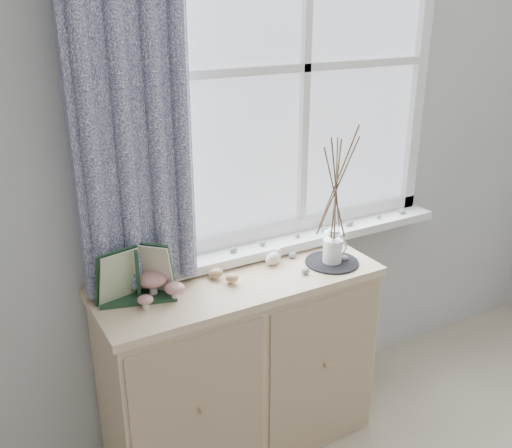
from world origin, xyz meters
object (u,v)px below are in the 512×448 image
sideboard (241,365)px  twig_pitcher (336,184)px  toadstool_cluster (157,284)px  botanical_book (139,276)px

sideboard → twig_pitcher: twig_pitcher is taller
sideboard → toadstool_cluster: (-0.35, 0.01, 0.49)m
botanical_book → twig_pitcher: twig_pitcher is taller
botanical_book → twig_pitcher: size_ratio=0.53×
twig_pitcher → sideboard: bearing=171.5°
sideboard → twig_pitcher: (0.42, -0.06, 0.79)m
toadstool_cluster → botanical_book: bearing=-175.9°
botanical_book → toadstool_cluster: size_ratio=1.76×
botanical_book → twig_pitcher: bearing=11.1°
sideboard → botanical_book: 0.68m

